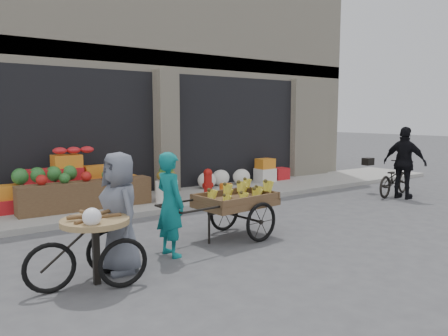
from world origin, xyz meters
TOP-DOWN VIEW (x-y plane):
  - ground at (0.00, 0.00)m, footprint 80.00×80.00m
  - sidewalk at (0.00, 4.10)m, footprint 18.00×2.20m
  - building at (0.00, 8.03)m, footprint 14.00×6.45m
  - fruit_display at (-2.48, 4.38)m, footprint 3.10×1.12m
  - pineapple_bin at (-0.75, 3.60)m, footprint 0.52×0.52m
  - fire_hydrant at (0.35, 3.55)m, footprint 0.22×0.22m
  - orange_bucket at (0.85, 3.50)m, footprint 0.32×0.32m
  - right_bay_goods at (2.61, 4.70)m, footprint 3.35×0.60m
  - seated_person at (-0.35, 4.20)m, footprint 0.51×0.43m
  - banana_cart at (-1.01, 0.68)m, footprint 2.33×1.11m
  - vendor_woman at (-2.35, 0.47)m, footprint 0.43×0.61m
  - tricycle_cart at (-3.66, 0.01)m, footprint 1.44×0.90m
  - vendor_grey at (-3.23, 0.26)m, footprint 0.54×0.81m
  - bicycle at (4.88, 1.47)m, footprint 1.80×0.90m
  - cyclist at (4.68, 1.07)m, footprint 0.63×1.14m

SIDE VIEW (x-z plane):
  - ground at x=0.00m, z-range 0.00..0.00m
  - sidewalk at x=0.00m, z-range 0.00..0.12m
  - orange_bucket at x=0.85m, z-range 0.12..0.42m
  - pineapple_bin at x=-0.75m, z-range 0.12..0.62m
  - right_bay_goods at x=2.61m, z-range 0.06..0.76m
  - bicycle at x=4.88m, z-range 0.00..0.90m
  - fire_hydrant at x=0.35m, z-range 0.15..0.86m
  - tricycle_cart at x=-3.66m, z-range 0.09..1.04m
  - seated_person at x=-0.35m, z-range 0.12..1.05m
  - fruit_display at x=-2.48m, z-range 0.05..1.29m
  - banana_cart at x=-1.01m, z-range 0.22..1.16m
  - vendor_woman at x=-2.35m, z-range 0.00..1.57m
  - vendor_grey at x=-3.23m, z-range 0.00..1.63m
  - cyclist at x=4.68m, z-range 0.00..1.83m
  - building at x=0.00m, z-range -0.13..6.87m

